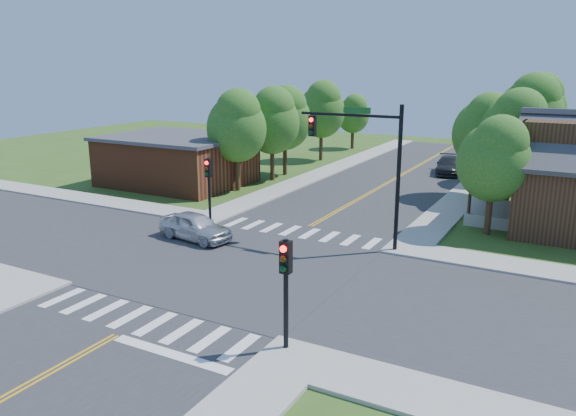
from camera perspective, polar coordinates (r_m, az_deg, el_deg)
The scene contains 25 objects.
ground at distance 25.82m, azimuth -5.17°, elevation -6.08°, with size 100.00×100.00×0.00m, color #31551A.
road_ns at distance 25.81m, azimuth -5.17°, elevation -6.04°, with size 10.00×90.00×0.04m, color #2D2D30.
road_ew at distance 25.81m, azimuth -5.17°, elevation -6.03°, with size 90.00×10.00×0.04m, color #2D2D30.
intersection_patch at distance 25.82m, azimuth -5.17°, elevation -6.08°, with size 10.20×10.20×0.06m, color #2D2D30.
sidewalk_nw at distance 47.19m, azimuth -10.59°, elevation 3.32°, with size 40.00×40.00×0.14m.
crosswalk_north at distance 30.87m, azimuth 1.20°, elevation -2.45°, with size 8.85×2.00×0.01m.
crosswalk_south at distance 21.35m, azimuth -14.57°, elevation -10.97°, with size 8.85×2.00×0.01m.
centerline at distance 25.80m, azimuth -5.17°, elevation -5.99°, with size 0.30×90.00×0.01m.
stop_bar at distance 18.93m, azimuth -11.78°, elevation -14.42°, with size 4.60×0.45×0.09m, color white.
signal_mast_ne at distance 27.69m, azimuth 7.91°, elevation 5.65°, with size 5.30×0.42×7.20m.
signal_pole_se at distance 17.65m, azimuth -0.25°, elevation -6.75°, with size 0.34×0.42×3.80m.
signal_pole_nw at distance 32.60m, azimuth -8.07°, elevation 3.07°, with size 0.34×0.42×3.80m.
building_nw at distance 43.87m, azimuth -11.20°, elevation 4.85°, with size 10.40×8.40×3.73m.
tree_e_a at distance 31.55m, azimuth 20.31°, elevation 4.88°, with size 3.83×3.64×6.51m.
tree_e_b at distance 38.87m, azimuth 22.07°, elevation 7.46°, with size 4.47×4.25×7.60m.
tree_e_c at distance 46.58m, azimuth 23.42°, elevation 9.02°, with size 4.96×4.72×8.44m.
tree_e_d at distance 55.53m, azimuth 24.11°, elevation 9.55°, with size 4.87×4.63×8.28m.
tree_w_a at distance 40.41m, azimuth -5.21°, elevation 8.48°, with size 4.34×4.12×7.38m.
tree_w_b at distance 46.16m, azimuth -0.26°, elevation 9.28°, with size 4.33×4.11×7.36m.
tree_w_c at distance 53.36m, azimuth 3.47°, elevation 10.10°, with size 4.44×4.22×7.55m.
tree_w_d at distance 61.26m, azimuth 6.69°, elevation 9.59°, with size 3.47×3.30×5.90m.
tree_house at distance 40.35m, azimuth 19.44°, elevation 7.57°, with size 4.25×4.04×7.23m.
tree_bldg at distance 43.95m, azimuth -1.58°, elevation 9.03°, with size 4.35×4.13×7.39m.
car_silver at distance 29.81m, azimuth -9.42°, elevation -1.91°, with size 4.47×2.32×1.45m, color silver.
car_dgrey at distance 48.96m, azimuth 15.98°, elevation 4.15°, with size 2.89×5.12×1.40m, color #282A2C.
Camera 1 is at (13.52, -20.04, 9.08)m, focal length 35.00 mm.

